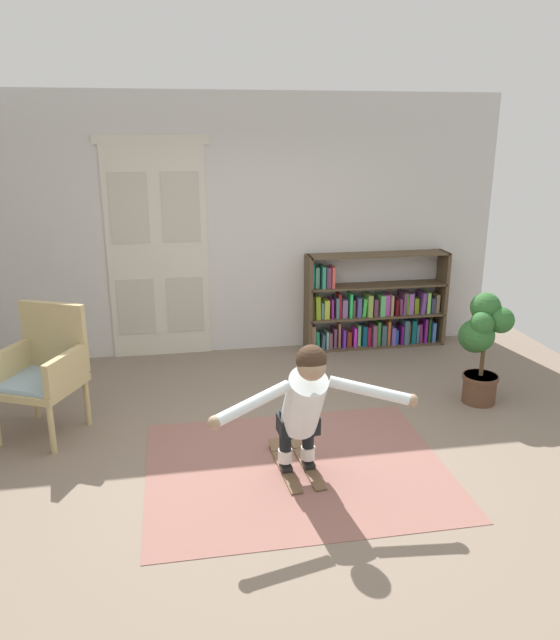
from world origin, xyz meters
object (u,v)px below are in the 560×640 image
object	(u,v)px
potted_plant	(482,340)
person_skier	(304,401)
skis_pair	(295,464)
bookshelf	(373,310)
wicker_chair	(44,368)

from	to	relation	value
potted_plant	person_skier	size ratio (longest dim) A/B	0.72
potted_plant	skis_pair	bearing A→B (deg)	-155.47
person_skier	bookshelf	bearing A→B (deg)	62.62
potted_plant	bookshelf	bearing A→B (deg)	106.74
bookshelf	person_skier	xyz separation A→B (m)	(-1.44, -2.79, 0.21)
bookshelf	skis_pair	bearing A→B (deg)	-119.61
bookshelf	wicker_chair	distance (m)	3.79
potted_plant	person_skier	world-z (taller)	person_skier
skis_pair	wicker_chair	bearing A→B (deg)	153.92
wicker_chair	skis_pair	distance (m)	2.27
bookshelf	wicker_chair	bearing A→B (deg)	-154.99
bookshelf	person_skier	distance (m)	3.15
bookshelf	potted_plant	bearing A→B (deg)	-73.26
wicker_chair	skis_pair	size ratio (longest dim) A/B	1.48
wicker_chair	person_skier	size ratio (longest dim) A/B	0.75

